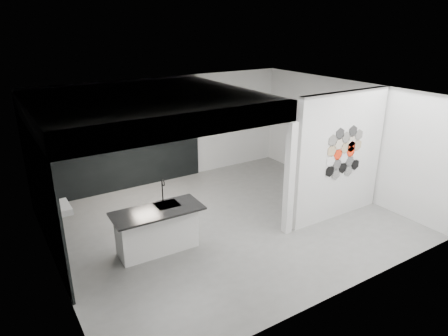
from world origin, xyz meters
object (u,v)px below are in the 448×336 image
Objects in this scene: kitchen_island at (157,229)px; glass_bowl at (174,132)px; kettle at (169,131)px; wall_basin at (59,208)px; glass_vase at (174,131)px; stockpot at (78,145)px; partition_panel at (340,157)px; utensil_cup at (94,144)px; bottle_dark at (106,141)px.

glass_bowl is (1.88, 3.10, 0.91)m from kitchen_island.
kitchen_island is 10.13× the size of kettle.
wall_basin is 4.10× the size of glass_vase.
kitchen_island is at bearing -79.06° from stockpot.
glass_vase reaches higher than kettle.
kitchen_island is 3.75m from glass_vase.
partition_panel is at bearing -61.77° from glass_vase.
partition_panel reaches higher than utensil_cup.
wall_basin is at bearing 146.99° from kitchen_island.
kitchen_island is at bearing -95.66° from kettle.
kettle is at bearing 120.02° from partition_panel.
utensil_cup is at bearing 180.00° from glass_vase.
partition_panel is at bearing -44.81° from bottle_dark.
partition_panel is 5.48m from bottle_dark.
utensil_cup is at bearing -156.66° from kettle.
glass_vase is at bearing 0.00° from bottle_dark.
kitchen_island is 16.92× the size of utensil_cup.
partition_panel is at bearing -18.23° from wall_basin.
utensil_cup is at bearing 137.28° from partition_panel.
wall_basin is 0.35× the size of kitchen_island.
bottle_dark is (-1.66, 0.00, 0.01)m from kettle.
glass_vase is (0.00, 0.00, 0.03)m from glass_bowl.
partition_panel is 5.78m from wall_basin.
utensil_cup reaches higher than kitchen_island.
bottle_dark is at bearing 135.19° from partition_panel.
glass_vase is at bearing 23.34° from kettle.
utensil_cup is (0.37, 0.00, -0.04)m from stockpot.
kettle is at bearing 0.00° from utensil_cup.
stockpot reaches higher than wall_basin.
kettle is 1.95m from utensil_cup.
partition_panel reaches higher than wall_basin.
bottle_dark is at bearing 90.35° from kitchen_island.
glass_bowl is (3.39, 2.07, 0.52)m from wall_basin.
wall_basin is (-5.46, 1.80, -0.55)m from partition_panel.
partition_panel is 4.39m from glass_bowl.
wall_basin is 2.48m from utensil_cup.
kettle is (2.32, 0.00, -0.02)m from stockpot.
partition_panel is at bearing -36.64° from kettle.
partition_panel reaches higher than bottle_dark.
partition_panel is at bearing -42.72° from utensil_cup.
partition_panel reaches higher than stockpot.
kitchen_island is at bearing 169.12° from partition_panel.
bottle_dark is (1.57, 2.07, 0.55)m from wall_basin.
utensil_cup is (1.28, 2.07, 0.52)m from wall_basin.
partition_panel is 5.70m from utensil_cup.
partition_panel is 21.20× the size of glass_bowl.
utensil_cup reaches higher than glass_bowl.
glass_bowl is 0.03m from glass_vase.
stockpot is at bearing 180.00° from glass_vase.
utensil_cup is (-4.18, 3.87, -0.03)m from partition_panel.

